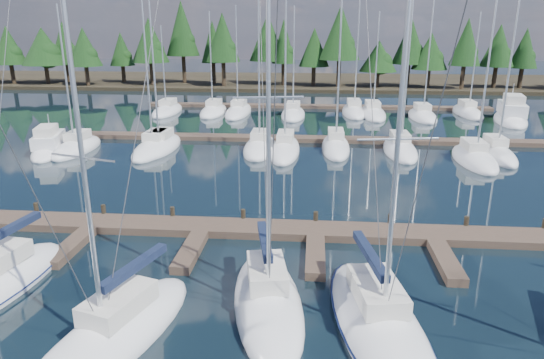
# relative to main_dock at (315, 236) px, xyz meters

# --- Properties ---
(ground) EXTENTS (260.00, 260.00, 0.00)m
(ground) POSITION_rel_main_dock_xyz_m (0.00, 12.64, -0.20)
(ground) COLOR black
(ground) RESTS_ON ground
(far_shore) EXTENTS (220.00, 30.00, 0.60)m
(far_shore) POSITION_rel_main_dock_xyz_m (0.00, 72.64, 0.10)
(far_shore) COLOR black
(far_shore) RESTS_ON ground
(main_dock) EXTENTS (44.00, 6.13, 0.90)m
(main_dock) POSITION_rel_main_dock_xyz_m (0.00, 0.00, 0.00)
(main_dock) COLOR #4C3C30
(main_dock) RESTS_ON ground
(back_docks) EXTENTS (50.00, 21.80, 0.40)m
(back_docks) POSITION_rel_main_dock_xyz_m (0.00, 32.23, -0.00)
(back_docks) COLOR #4C3C30
(back_docks) RESTS_ON ground
(front_sailboat_2) EXTENTS (5.07, 8.86, 12.32)m
(front_sailboat_2) POSITION_rel_main_dock_xyz_m (-6.98, -9.18, 0.08)
(front_sailboat_2) COLOR silver
(front_sailboat_2) RESTS_ON ground
(front_sailboat_3) EXTENTS (4.08, 8.51, 15.05)m
(front_sailboat_3) POSITION_rel_main_dock_xyz_m (-1.84, -6.57, 0.10)
(front_sailboat_3) COLOR silver
(front_sailboat_3) RESTS_ON ground
(front_sailboat_4) EXTENTS (4.60, 9.97, 13.08)m
(front_sailboat_4) POSITION_rel_main_dock_xyz_m (2.29, -7.64, 0.07)
(front_sailboat_4) COLOR silver
(front_sailboat_4) RESTS_ON ground
(back_sailboat_rows) EXTENTS (46.61, 31.80, 16.02)m
(back_sailboat_rows) POSITION_rel_main_dock_xyz_m (0.03, 27.55, 0.06)
(back_sailboat_rows) COLOR silver
(back_sailboat_rows) RESTS_ON ground
(motor_yacht_left) EXTENTS (4.69, 8.28, 3.92)m
(motor_yacht_left) POSITION_rel_main_dock_xyz_m (-23.21, 16.27, 0.24)
(motor_yacht_left) COLOR silver
(motor_yacht_left) RESTS_ON ground
(motor_yacht_right) EXTENTS (5.59, 10.76, 5.14)m
(motor_yacht_right) POSITION_rel_main_dock_xyz_m (22.50, 34.85, 0.35)
(motor_yacht_right) COLOR silver
(motor_yacht_right) RESTS_ON ground
(tree_line) EXTENTS (185.34, 11.92, 14.37)m
(tree_line) POSITION_rel_main_dock_xyz_m (-2.42, 62.84, 7.41)
(tree_line) COLOR black
(tree_line) RESTS_ON far_shore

